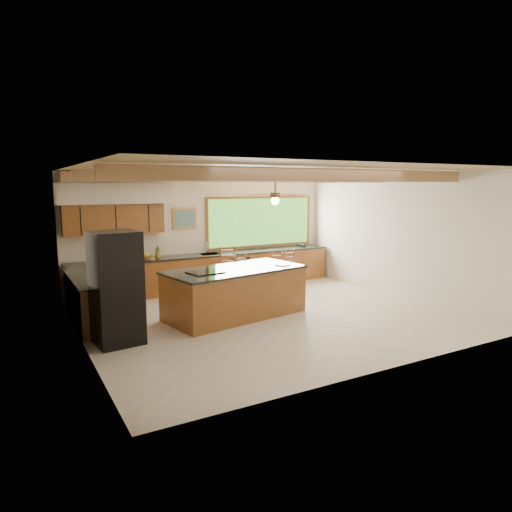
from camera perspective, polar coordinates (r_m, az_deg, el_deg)
ground at (r=9.55m, az=1.32°, el=-7.51°), size 7.20×7.20×0.00m
room_shell at (r=9.66m, az=-1.47°, el=6.03°), size 7.27×6.54×3.02m
counter_run at (r=11.31m, az=-8.78°, el=-2.59°), size 7.12×3.10×1.23m
island at (r=9.46m, az=-2.63°, el=-4.53°), size 3.05×1.82×1.02m
refrigerator at (r=8.08m, az=-17.08°, el=-3.85°), size 0.83×0.81×1.93m
bar_stool_a at (r=10.76m, az=-2.38°, el=-2.13°), size 0.46×0.46×1.08m
bar_stool_b at (r=11.56m, az=-3.61°, el=-1.06°), size 0.52×0.52×1.19m
bar_stool_c at (r=11.58m, az=2.45°, el=-1.52°), size 0.41×0.41×1.02m
bar_stool_d at (r=12.27m, az=3.87°, el=-1.04°), size 0.39×0.39×0.99m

